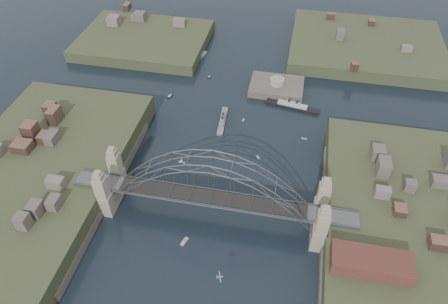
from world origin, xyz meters
TOP-DOWN VIEW (x-y plane):
  - ground at (0.00, 0.00)m, footprint 500.00×500.00m
  - bridge at (0.00, 0.00)m, footprint 84.00×13.80m
  - shore_west at (-57.32, 0.00)m, footprint 50.50×90.00m
  - shore_east at (57.32, 0.00)m, footprint 50.50×90.00m
  - headland_nw at (-55.00, 95.00)m, footprint 60.00×45.00m
  - headland_ne at (50.00, 110.00)m, footprint 70.00×55.00m
  - fort_island at (12.00, 70.00)m, footprint 22.00×16.00m
  - wharf_shed at (44.00, -14.00)m, footprint 20.00×8.00m
  - naval_cruiser_near at (-5.87, 44.50)m, footprint 3.27×16.50m
  - naval_cruiser_far at (-26.17, 86.76)m, footprint 5.91×13.78m
  - ocean_liner at (19.53, 58.70)m, footprint 21.73×6.50m
  - aeroplane at (7.35, -24.44)m, footprint 1.66×2.89m
  - small_boat_a at (-15.30, 20.19)m, footprint 2.43×1.09m
  - small_boat_b at (10.14, 27.78)m, footprint 1.40×1.52m
  - small_boat_c at (-5.80, -10.82)m, footprint 1.90×3.20m
  - small_boat_d at (25.36, 40.83)m, footprint 2.04×0.95m
  - small_boat_e at (-30.45, 56.38)m, footprint 1.67×3.20m
  - small_boat_f at (1.77, 47.10)m, footprint 0.87×1.60m
  - small_boat_h at (-17.76, 73.31)m, footprint 1.80×1.27m

SIDE VIEW (x-z plane):
  - fort_island at x=12.00m, z-range -5.04..4.36m
  - ground at x=0.00m, z-range 0.00..0.00m
  - small_boat_b at x=10.14m, z-range -0.08..0.38m
  - small_boat_d at x=25.36m, z-range -0.08..0.38m
  - small_boat_f at x=1.77m, z-range -0.08..0.38m
  - small_boat_e at x=-30.45m, z-range -0.43..0.99m
  - small_boat_c at x=-5.80m, z-range -0.43..0.99m
  - small_boat_h at x=-17.76m, z-range -0.42..1.01m
  - headland_nw at x=-55.00m, z-range -4.00..5.00m
  - naval_cruiser_far at x=-26.17m, z-range -1.61..3.06m
  - headland_ne at x=50.00m, z-range -4.00..5.50m
  - naval_cruiser_near at x=-5.87m, z-range -1.70..3.22m
  - ocean_liner at x=19.53m, z-range -1.82..3.46m
  - small_boat_a at x=-15.30m, z-range -0.32..2.06m
  - shore_west at x=-57.32m, z-range -4.03..7.97m
  - shore_east at x=57.32m, z-range -4.03..7.97m
  - aeroplane at x=7.35m, z-range 8.11..8.54m
  - wharf_shed at x=44.00m, z-range 8.00..12.00m
  - bridge at x=0.00m, z-range 0.02..24.62m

